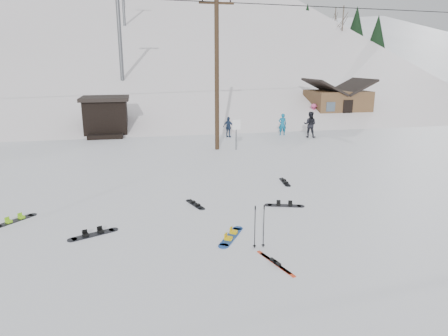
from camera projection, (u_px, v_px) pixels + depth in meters
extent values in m
plane|color=white|center=(242.00, 258.00, 10.91)|extent=(200.00, 200.00, 0.00)
cube|color=white|center=(159.00, 169.00, 66.01)|extent=(60.00, 85.24, 65.97)
cube|color=white|center=(383.00, 159.00, 68.56)|extent=(45.66, 93.98, 54.59)
cylinder|color=#3A2819|center=(217.00, 74.00, 23.39)|extent=(0.26, 0.26, 9.00)
cube|color=#3A2819|center=(216.00, 3.00, 22.38)|extent=(2.00, 0.12, 0.12)
cylinder|color=black|center=(216.00, 1.00, 22.35)|extent=(0.08, 0.08, 0.12)
cylinder|color=#595B60|center=(236.00, 135.00, 24.15)|extent=(0.07, 0.07, 1.80)
cube|color=white|center=(236.00, 125.00, 23.95)|extent=(0.50, 0.04, 0.60)
cube|color=black|center=(106.00, 117.00, 29.46)|extent=(3.00, 3.00, 2.50)
cube|color=black|center=(105.00, 98.00, 29.10)|extent=(3.40, 3.40, 0.25)
cube|color=black|center=(106.00, 136.00, 28.04)|extent=(2.40, 1.20, 0.30)
cylinder|color=#595B60|center=(120.00, 39.00, 36.62)|extent=(0.36, 0.36, 8.00)
cube|color=brown|center=(337.00, 106.00, 36.23)|extent=(5.00, 4.00, 2.70)
cube|color=black|center=(324.00, 87.00, 35.53)|extent=(2.69, 4.40, 1.43)
cube|color=black|center=(352.00, 86.00, 36.06)|extent=(2.69, 4.40, 1.43)
cube|color=black|center=(348.00, 111.00, 34.39)|extent=(0.90, 0.06, 1.90)
cube|color=#164094|center=(231.00, 237.00, 12.21)|extent=(0.98, 1.32, 0.03)
cylinder|color=#164094|center=(238.00, 228.00, 12.83)|extent=(0.31, 0.31, 0.03)
cylinder|color=#164094|center=(223.00, 246.00, 11.60)|extent=(0.31, 0.31, 0.03)
cube|color=#DEAD0B|center=(234.00, 232.00, 12.42)|extent=(0.28, 0.26, 0.09)
cube|color=#DEAD0B|center=(228.00, 238.00, 11.98)|extent=(0.28, 0.26, 0.09)
cube|color=#BB3113|center=(277.00, 264.00, 10.55)|extent=(0.53, 1.42, 0.02)
cube|color=black|center=(277.00, 263.00, 10.54)|extent=(0.15, 0.27, 0.07)
cube|color=#BB3113|center=(274.00, 262.00, 10.68)|extent=(0.53, 1.42, 0.02)
cube|color=black|center=(274.00, 261.00, 10.67)|extent=(0.15, 0.27, 0.07)
cylinder|color=black|center=(255.00, 228.00, 11.36)|extent=(0.03, 0.03, 1.25)
cylinder|color=black|center=(254.00, 246.00, 11.50)|extent=(0.09, 0.09, 0.01)
cylinder|color=black|center=(255.00, 208.00, 11.20)|extent=(0.04, 0.04, 0.11)
cylinder|color=black|center=(264.00, 227.00, 11.41)|extent=(0.03, 0.03, 1.25)
cylinder|color=black|center=(263.00, 245.00, 11.56)|extent=(0.09, 0.09, 0.01)
cylinder|color=black|center=(264.00, 207.00, 11.26)|extent=(0.04, 0.04, 0.11)
cube|color=black|center=(93.00, 235.00, 12.37)|extent=(1.30, 0.79, 0.03)
cylinder|color=black|center=(113.00, 230.00, 12.74)|extent=(0.30, 0.30, 0.03)
cylinder|color=black|center=(72.00, 240.00, 12.01)|extent=(0.30, 0.30, 0.03)
cube|color=black|center=(101.00, 231.00, 12.49)|extent=(0.23, 0.26, 0.08)
cube|color=black|center=(86.00, 235.00, 12.23)|extent=(0.23, 0.26, 0.08)
cube|color=black|center=(195.00, 205.00, 14.98)|extent=(0.58, 1.08, 0.02)
cylinder|color=black|center=(189.00, 201.00, 15.42)|extent=(0.24, 0.24, 0.02)
cylinder|color=black|center=(202.00, 209.00, 14.55)|extent=(0.24, 0.24, 0.02)
cube|color=black|center=(193.00, 202.00, 15.13)|extent=(0.21, 0.18, 0.07)
cube|color=black|center=(198.00, 205.00, 14.82)|extent=(0.21, 0.18, 0.07)
cube|color=black|center=(15.00, 221.00, 13.46)|extent=(1.07, 1.10, 0.03)
cylinder|color=black|center=(32.00, 215.00, 13.97)|extent=(0.29, 0.29, 0.03)
cube|color=#85D218|center=(21.00, 217.00, 13.63)|extent=(0.25, 0.25, 0.08)
cube|color=#85D218|center=(9.00, 221.00, 13.26)|extent=(0.25, 0.25, 0.08)
cube|color=black|center=(284.00, 206.00, 14.88)|extent=(1.23, 0.63, 0.02)
cylinder|color=black|center=(301.00, 206.00, 14.82)|extent=(0.28, 0.28, 0.02)
cylinder|color=black|center=(268.00, 205.00, 14.94)|extent=(0.28, 0.28, 0.02)
cube|color=black|center=(290.00, 204.00, 14.84)|extent=(0.20, 0.23, 0.08)
cube|color=black|center=(279.00, 204.00, 14.88)|extent=(0.20, 0.23, 0.08)
cube|color=black|center=(285.00, 182.00, 17.76)|extent=(0.35, 1.09, 0.02)
cylinder|color=black|center=(282.00, 179.00, 18.27)|extent=(0.25, 0.25, 0.02)
cylinder|color=black|center=(288.00, 186.00, 17.24)|extent=(0.25, 0.25, 0.02)
cube|color=black|center=(284.00, 180.00, 17.93)|extent=(0.19, 0.15, 0.07)
cube|color=black|center=(286.00, 183.00, 17.56)|extent=(0.19, 0.15, 0.07)
imported|color=#0D5D84|center=(282.00, 124.00, 29.06)|extent=(0.63, 0.47, 1.58)
imported|color=black|center=(310.00, 125.00, 28.16)|extent=(1.12, 1.06, 1.84)
imported|color=#D34A85|center=(313.00, 113.00, 34.76)|extent=(1.20, 0.85, 1.69)
imported|color=#1C2C48|center=(229.00, 127.00, 28.26)|extent=(0.88, 0.81, 1.45)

